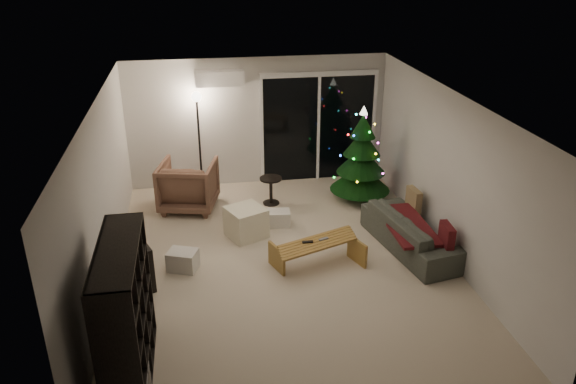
% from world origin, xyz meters
% --- Properties ---
extents(room, '(6.50, 7.51, 2.60)m').
position_xyz_m(room, '(0.46, 1.49, 1.02)').
color(room, beige).
rests_on(room, ground).
extents(bookshelf, '(0.59, 1.66, 1.62)m').
position_xyz_m(bookshelf, '(-2.25, -2.06, 0.81)').
color(bookshelf, black).
rests_on(bookshelf, floor).
extents(media_cabinet, '(0.77, 1.14, 0.67)m').
position_xyz_m(media_cabinet, '(-2.25, -0.02, 0.33)').
color(media_cabinet, black).
rests_on(media_cabinet, floor).
extents(stereo, '(0.34, 0.40, 0.14)m').
position_xyz_m(stereo, '(-2.25, -0.02, 0.74)').
color(stereo, black).
rests_on(stereo, media_cabinet).
extents(armchair, '(1.16, 1.18, 0.90)m').
position_xyz_m(armchair, '(-1.39, 2.22, 0.45)').
color(armchair, brown).
rests_on(armchair, floor).
extents(ottoman, '(0.74, 0.74, 0.50)m').
position_xyz_m(ottoman, '(-0.48, 0.98, 0.25)').
color(ottoman, beige).
rests_on(ottoman, floor).
extents(cardboard_box_a, '(0.50, 0.45, 0.30)m').
position_xyz_m(cardboard_box_a, '(-1.51, 0.11, 0.15)').
color(cardboard_box_a, silver).
rests_on(cardboard_box_a, floor).
extents(cardboard_box_b, '(0.40, 0.31, 0.26)m').
position_xyz_m(cardboard_box_b, '(0.11, 1.28, 0.13)').
color(cardboard_box_b, silver).
rests_on(cardboard_box_b, floor).
extents(side_table, '(0.53, 0.53, 0.51)m').
position_xyz_m(side_table, '(0.09, 2.16, 0.26)').
color(side_table, black).
rests_on(side_table, floor).
extents(floor_lamp, '(0.30, 0.30, 1.90)m').
position_xyz_m(floor_lamp, '(-1.14, 2.97, 0.95)').
color(floor_lamp, black).
rests_on(floor_lamp, floor).
extents(sofa, '(1.14, 2.11, 0.58)m').
position_xyz_m(sofa, '(2.05, 0.14, 0.29)').
color(sofa, '#575B52').
rests_on(sofa, floor).
extents(sofa_throw, '(0.62, 1.44, 0.05)m').
position_xyz_m(sofa_throw, '(1.95, 0.14, 0.42)').
color(sofa_throw, '#590E1A').
rests_on(sofa_throw, sofa).
extents(cushion_a, '(0.15, 0.39, 0.38)m').
position_xyz_m(cushion_a, '(2.30, 0.79, 0.53)').
color(cushion_a, '#9D7D5D').
rests_on(cushion_a, sofa).
extents(cushion_b, '(0.14, 0.39, 0.38)m').
position_xyz_m(cushion_b, '(2.30, -0.51, 0.53)').
color(cushion_b, '#590E1A').
rests_on(cushion_b, sofa).
extents(coffee_table, '(1.36, 0.88, 0.41)m').
position_xyz_m(coffee_table, '(0.47, -0.13, 0.20)').
color(coffee_table, olive).
rests_on(coffee_table, floor).
extents(remote_a, '(0.16, 0.05, 0.02)m').
position_xyz_m(remote_a, '(0.32, -0.13, 0.42)').
color(remote_a, black).
rests_on(remote_a, coffee_table).
extents(remote_b, '(0.16, 0.09, 0.02)m').
position_xyz_m(remote_b, '(0.57, -0.08, 0.42)').
color(remote_b, slate).
rests_on(remote_b, coffee_table).
extents(christmas_tree, '(1.42, 1.42, 1.80)m').
position_xyz_m(christmas_tree, '(1.76, 2.08, 0.90)').
color(christmas_tree, '#0D370F').
rests_on(christmas_tree, floor).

